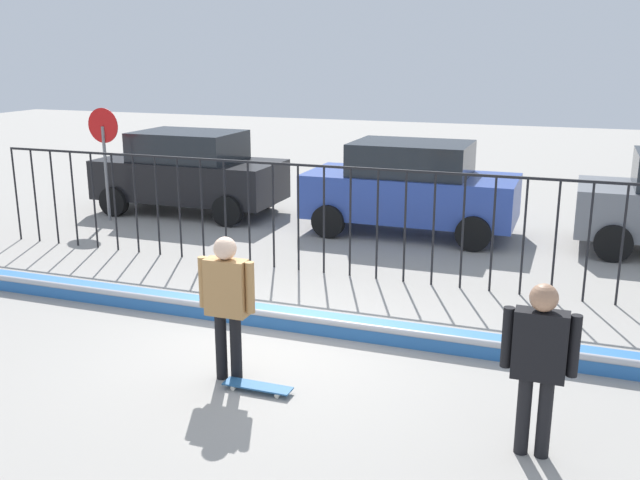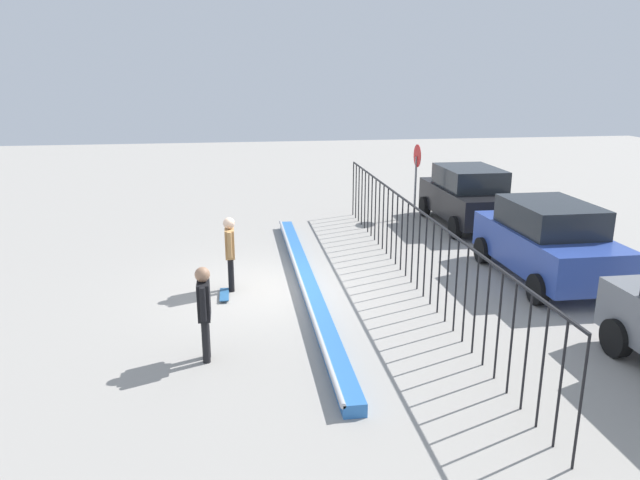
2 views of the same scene
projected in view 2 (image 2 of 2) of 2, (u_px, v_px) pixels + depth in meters
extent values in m
plane|color=#9E9991|center=(270.00, 289.00, 13.74)|extent=(60.00, 60.00, 0.00)
cube|color=#2D6BB7|center=(308.00, 283.00, 13.83)|extent=(11.00, 0.36, 0.22)
cylinder|color=#B2B2B7|center=(300.00, 279.00, 13.77)|extent=(11.00, 0.09, 0.09)
cylinder|color=black|center=(353.00, 189.00, 20.62)|extent=(0.04, 0.04, 1.87)
cylinder|color=black|center=(356.00, 191.00, 20.17)|extent=(0.04, 0.04, 1.87)
cylinder|color=black|center=(359.00, 194.00, 19.73)|extent=(0.04, 0.04, 1.87)
cylinder|color=black|center=(362.00, 197.00, 19.28)|extent=(0.04, 0.04, 1.87)
cylinder|color=black|center=(365.00, 200.00, 18.84)|extent=(0.04, 0.04, 1.87)
cylinder|color=black|center=(368.00, 203.00, 18.39)|extent=(0.04, 0.04, 1.87)
cylinder|color=black|center=(372.00, 206.00, 17.95)|extent=(0.04, 0.04, 1.87)
cylinder|color=black|center=(375.00, 209.00, 17.51)|extent=(0.04, 0.04, 1.87)
cylinder|color=black|center=(379.00, 213.00, 17.06)|extent=(0.04, 0.04, 1.87)
cylinder|color=black|center=(383.00, 217.00, 16.62)|extent=(0.04, 0.04, 1.87)
cylinder|color=black|center=(387.00, 221.00, 16.17)|extent=(0.04, 0.04, 1.87)
cylinder|color=black|center=(392.00, 225.00, 15.73)|extent=(0.04, 0.04, 1.87)
cylinder|color=black|center=(397.00, 230.00, 15.29)|extent=(0.04, 0.04, 1.87)
cylinder|color=black|center=(402.00, 234.00, 14.84)|extent=(0.04, 0.04, 1.87)
cylinder|color=black|center=(407.00, 239.00, 14.40)|extent=(0.04, 0.04, 1.87)
cylinder|color=black|center=(413.00, 245.00, 13.95)|extent=(0.04, 0.04, 1.87)
cylinder|color=black|center=(419.00, 250.00, 13.51)|extent=(0.04, 0.04, 1.87)
cylinder|color=black|center=(425.00, 257.00, 13.07)|extent=(0.04, 0.04, 1.87)
cylinder|color=black|center=(432.00, 263.00, 12.62)|extent=(0.04, 0.04, 1.87)
cylinder|color=black|center=(439.00, 270.00, 12.18)|extent=(0.04, 0.04, 1.87)
cylinder|color=black|center=(447.00, 278.00, 11.73)|extent=(0.04, 0.04, 1.87)
cylinder|color=black|center=(456.00, 286.00, 11.29)|extent=(0.04, 0.04, 1.87)
cylinder|color=black|center=(465.00, 294.00, 10.84)|extent=(0.04, 0.04, 1.87)
cylinder|color=black|center=(475.00, 304.00, 10.40)|extent=(0.04, 0.04, 1.87)
cylinder|color=black|center=(486.00, 314.00, 9.96)|extent=(0.04, 0.04, 1.87)
cylinder|color=black|center=(499.00, 326.00, 9.51)|extent=(0.04, 0.04, 1.87)
cylinder|color=black|center=(512.00, 338.00, 9.07)|extent=(0.04, 0.04, 1.87)
cylinder|color=black|center=(526.00, 352.00, 8.62)|extent=(0.04, 0.04, 1.87)
cylinder|color=black|center=(542.00, 367.00, 8.18)|extent=(0.04, 0.04, 1.87)
cylinder|color=black|center=(560.00, 384.00, 7.74)|extent=(0.04, 0.04, 1.87)
cylinder|color=black|center=(581.00, 403.00, 7.29)|extent=(0.04, 0.04, 1.87)
cube|color=black|center=(414.00, 207.00, 13.70)|extent=(14.00, 0.04, 0.04)
cylinder|color=black|center=(231.00, 272.00, 13.69)|extent=(0.13, 0.13, 0.80)
cylinder|color=black|center=(231.00, 275.00, 13.51)|extent=(0.13, 0.13, 0.80)
cube|color=#A87A47|center=(230.00, 243.00, 13.41)|extent=(0.48, 0.21, 0.66)
sphere|color=beige|center=(229.00, 223.00, 13.28)|extent=(0.26, 0.26, 0.26)
cylinder|color=#A87A47|center=(230.00, 238.00, 13.68)|extent=(0.10, 0.10, 0.59)
cylinder|color=#A87A47|center=(230.00, 245.00, 13.12)|extent=(0.10, 0.10, 0.59)
cube|color=#26598C|center=(224.00, 294.00, 13.26)|extent=(0.80, 0.20, 0.02)
cylinder|color=silver|center=(228.00, 300.00, 13.02)|extent=(0.05, 0.03, 0.05)
cylinder|color=silver|center=(221.00, 301.00, 13.00)|extent=(0.05, 0.03, 0.05)
cylinder|color=silver|center=(228.00, 291.00, 13.53)|extent=(0.05, 0.03, 0.05)
cylinder|color=silver|center=(221.00, 292.00, 13.51)|extent=(0.05, 0.03, 0.05)
cylinder|color=black|center=(206.00, 336.00, 10.38)|extent=(0.13, 0.13, 0.79)
cylinder|color=black|center=(206.00, 341.00, 10.20)|extent=(0.13, 0.13, 0.79)
cube|color=black|center=(204.00, 300.00, 10.10)|extent=(0.48, 0.21, 0.65)
sphere|color=#A87A5B|center=(202.00, 275.00, 9.97)|extent=(0.26, 0.26, 0.26)
cylinder|color=black|center=(204.00, 292.00, 10.36)|extent=(0.10, 0.10, 0.58)
cylinder|color=black|center=(203.00, 304.00, 9.81)|extent=(0.10, 0.10, 0.58)
cube|color=black|center=(468.00, 202.00, 19.25)|extent=(4.30, 1.90, 0.90)
cube|color=#1E2328|center=(469.00, 178.00, 19.03)|extent=(2.37, 1.71, 0.66)
cylinder|color=black|center=(515.00, 225.00, 18.11)|extent=(0.68, 0.22, 0.68)
cylinder|color=black|center=(455.00, 227.00, 17.84)|extent=(0.68, 0.22, 0.68)
cylinder|color=black|center=(477.00, 205.00, 20.89)|extent=(0.68, 0.22, 0.68)
cylinder|color=black|center=(425.00, 206.00, 20.63)|extent=(0.68, 0.22, 0.68)
cube|color=#2D479E|center=(547.00, 248.00, 14.19)|extent=(4.30, 1.90, 0.90)
cube|color=#1E2328|center=(550.00, 216.00, 13.98)|extent=(2.37, 1.71, 0.66)
cylinder|color=black|center=(619.00, 285.00, 13.05)|extent=(0.68, 0.22, 0.68)
cylinder|color=black|center=(538.00, 289.00, 12.79)|extent=(0.68, 0.22, 0.68)
cylinder|color=black|center=(550.00, 247.00, 15.84)|extent=(0.68, 0.22, 0.68)
cylinder|color=black|center=(483.00, 250.00, 15.57)|extent=(0.68, 0.22, 0.68)
cylinder|color=black|center=(616.00, 338.00, 10.46)|extent=(0.68, 0.22, 0.68)
cylinder|color=slate|center=(415.00, 187.00, 20.22)|extent=(0.07, 0.07, 2.10)
cylinder|color=red|center=(417.00, 156.00, 19.93)|extent=(0.76, 0.02, 0.76)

